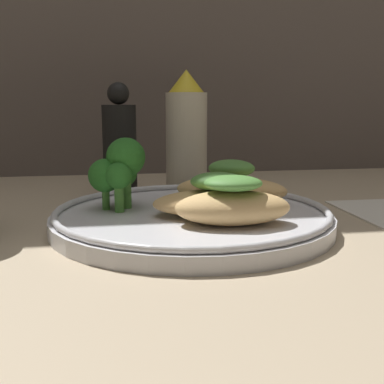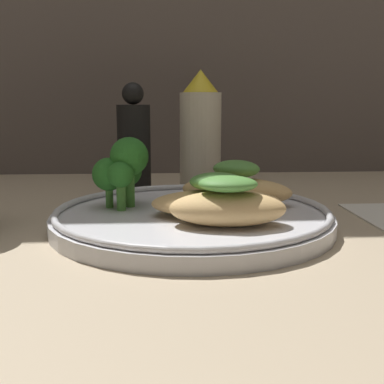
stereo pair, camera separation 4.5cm
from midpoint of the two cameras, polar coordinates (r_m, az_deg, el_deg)
The scene contains 8 objects.
ground_plane at distance 45.46cm, azimuth 2.82°, elevation -4.86°, with size 180.00×180.00×1.00cm, color tan.
plate at distance 45.08cm, azimuth 2.83°, elevation -3.04°, with size 26.17×26.17×2.00cm.
grilled_meat_front at distance 40.42cm, azimuth 7.41°, elevation -1.56°, with size 10.14×5.87×4.20cm.
grilled_meat_middle at distance 44.14cm, azimuth 5.85°, elevation -0.90°, with size 12.17×6.66×3.93cm.
grilled_meat_back at distance 49.07cm, azimuth 7.83°, elevation 0.57°, with size 12.38×8.69×4.49cm.
broccoli_bunch at distance 47.26cm, azimuth -5.60°, elevation 2.83°, with size 5.51×5.87×6.90cm.
sauce_bottle at distance 61.51cm, azimuth 3.09°, elevation 6.72°, with size 5.26×5.26×15.62cm.
pepper_grinder at distance 61.24cm, azimuth -4.83°, elevation 5.59°, with size 4.20×4.20×14.04cm.
Camera 2 is at (-2.58, -43.80, 11.59)cm, focal length 45.00 mm.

